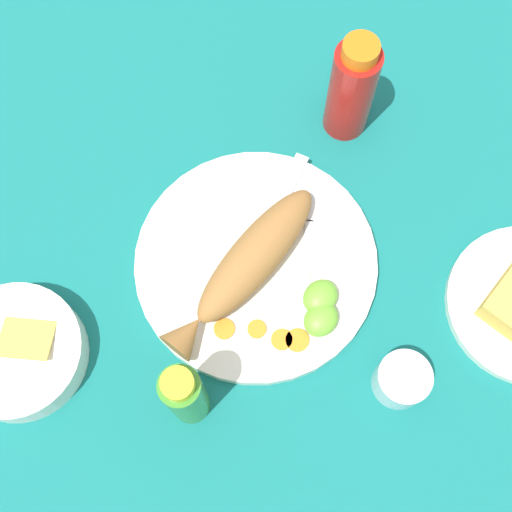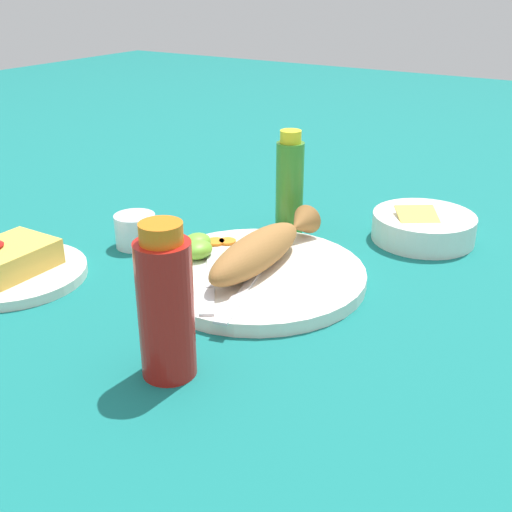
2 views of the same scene
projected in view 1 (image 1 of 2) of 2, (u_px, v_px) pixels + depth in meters
The scene contains 15 objects.
ground_plane at pixel (256, 266), 0.89m from camera, with size 4.00×4.00×0.00m, color #146B66.
main_plate at pixel (256, 264), 0.88m from camera, with size 0.30×0.30×0.02m, color white.
fried_fish at pixel (247, 265), 0.85m from camera, with size 0.25×0.06×0.05m.
fork_near at pixel (278, 207), 0.90m from camera, with size 0.18×0.06×0.00m.
fork_far at pixel (309, 227), 0.89m from camera, with size 0.16×0.12×0.00m.
carrot_slice_near at pixel (224, 329), 0.85m from camera, with size 0.03×0.03×0.00m, color orange.
carrot_slice_mid at pixel (257, 329), 0.85m from camera, with size 0.02×0.02×0.00m, color orange.
carrot_slice_far at pixel (282, 339), 0.84m from camera, with size 0.03×0.03×0.00m, color orange.
carrot_slice_extra at pixel (297, 340), 0.84m from camera, with size 0.03×0.03×0.00m, color orange.
lime_wedge_main at pixel (321, 319), 0.84m from camera, with size 0.05×0.04×0.02m, color #6BB233.
lime_wedge_side at pixel (320, 297), 0.85m from camera, with size 0.05×0.04×0.03m, color #6BB233.
hot_sauce_bottle_red at pixel (352, 89), 0.88m from camera, with size 0.06×0.06×0.17m.
hot_sauce_bottle_green at pixel (185, 395), 0.76m from camera, with size 0.04×0.04×0.17m.
salt_cup at pixel (401, 380), 0.82m from camera, with size 0.06×0.06×0.05m.
guacamole_bowl at pixel (17, 352), 0.83m from camera, with size 0.16×0.16×0.05m.
Camera 1 is at (-0.21, -0.18, 0.85)m, focal length 50.00 mm.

